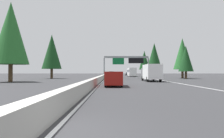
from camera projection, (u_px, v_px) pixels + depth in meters
ground_plane at (106, 77)px, 65.81m from camera, size 320.00×320.00×0.00m
median_barrier at (107, 75)px, 85.81m from camera, size 180.00×0.56×0.90m
shoulder_stripe_right at (139, 77)px, 75.81m from camera, size 160.00×0.16×0.01m
shoulder_stripe_median at (107, 77)px, 75.81m from camera, size 160.00×0.16×0.01m
sign_gantry_overhead at (127, 61)px, 58.90m from camera, size 0.50×12.68×6.04m
minivan_near_right at (113, 78)px, 24.28m from camera, size 5.00×1.95×1.69m
sedan_far_left at (111, 76)px, 49.14m from camera, size 4.40×1.80×1.47m
bus_distant_a at (132, 72)px, 78.42m from camera, size 11.50×2.55×3.10m
pickup_mid_center at (111, 74)px, 86.68m from camera, size 5.60×2.00×1.86m
sedan_mid_left at (128, 74)px, 99.34m from camera, size 4.40×1.80×1.47m
box_truck_far_center at (151, 72)px, 37.69m from camera, size 8.50×2.40×2.95m
conifer_right_near at (186, 59)px, 51.12m from camera, size 3.53×3.53×8.03m
conifer_right_mid at (182, 54)px, 56.29m from camera, size 4.70×4.70×10.68m
conifer_right_far at (154, 56)px, 95.47m from camera, size 6.47×6.47×14.69m
conifer_right_distant at (144, 60)px, 118.57m from camera, size 5.95×5.95×13.53m
conifer_left_foreground at (11, 33)px, 35.05m from camera, size 5.86×5.86×13.32m
conifer_left_near at (52, 52)px, 52.96m from camera, size 4.86×4.86×11.06m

